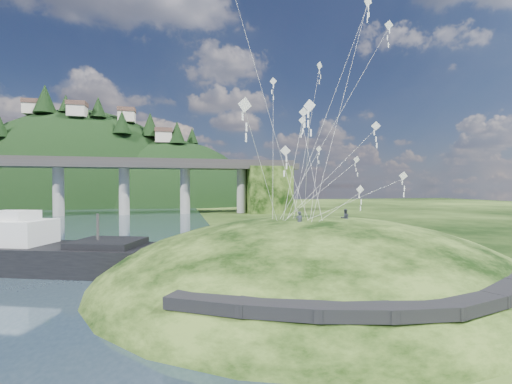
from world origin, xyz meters
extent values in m
plane|color=black|center=(0.00, 0.00, 0.00)|extent=(320.00, 320.00, 0.00)
ellipsoid|color=black|center=(8.00, 2.00, -1.50)|extent=(36.00, 32.00, 13.00)
cube|color=black|center=(-1.50, -8.00, 2.03)|extent=(4.32, 3.62, 0.71)
cube|color=black|center=(1.50, -9.65, 2.09)|extent=(4.10, 2.97, 0.61)
cube|color=black|center=(4.50, -10.65, 2.08)|extent=(3.85, 2.37, 0.62)
cube|color=black|center=(7.50, -11.10, 2.04)|extent=(3.62, 1.83, 0.66)
cube|color=black|center=(10.50, -10.90, 2.05)|extent=(3.82, 2.27, 0.68)
cube|color=black|center=(13.50, -9.95, 2.14)|extent=(4.11, 2.97, 0.71)
cylinder|color=gray|center=(-32.00, 70.00, 6.50)|extent=(2.60, 2.60, 13.00)
cylinder|color=gray|center=(-16.50, 70.00, 6.50)|extent=(2.60, 2.60, 13.00)
cylinder|color=gray|center=(-1.00, 70.00, 6.50)|extent=(2.60, 2.60, 13.00)
cylinder|color=gray|center=(14.50, 70.00, 6.50)|extent=(2.60, 2.60, 13.00)
cube|color=black|center=(22.00, 70.00, 6.50)|extent=(12.00, 11.00, 13.00)
ellipsoid|color=black|center=(-40.00, 126.00, -6.00)|extent=(96.00, 68.00, 88.00)
ellipsoid|color=black|center=(-5.00, 118.00, -10.00)|extent=(76.00, 56.00, 72.00)
cone|color=black|center=(-60.58, 106.17, 27.34)|extent=(5.29, 5.29, 6.96)
cone|color=black|center=(-49.87, 114.63, 39.23)|extent=(8.01, 8.01, 10.54)
cone|color=black|center=(-42.87, 114.06, 37.88)|extent=(4.97, 4.97, 6.54)
cone|color=black|center=(-31.40, 112.04, 36.68)|extent=(5.83, 5.83, 7.67)
cone|color=black|center=(-22.45, 107.08, 30.58)|extent=(6.47, 6.47, 8.51)
cone|color=black|center=(-13.22, 113.99, 31.23)|extent=(7.13, 7.13, 9.38)
cone|color=black|center=(-3.12, 109.03, 27.87)|extent=(6.56, 6.56, 8.63)
cone|color=black|center=(2.77, 114.63, 27.68)|extent=(4.88, 4.88, 6.42)
cube|color=beige|center=(-55.00, 118.00, 35.99)|extent=(6.00, 5.00, 4.00)
cube|color=brown|center=(-55.00, 118.00, 38.69)|extent=(6.40, 5.40, 1.60)
cube|color=beige|center=(-38.00, 110.00, 34.28)|extent=(6.00, 5.00, 4.00)
cube|color=brown|center=(-38.00, 110.00, 36.98)|extent=(6.40, 5.40, 1.60)
cube|color=beige|center=(-22.00, 116.00, 34.18)|extent=(6.00, 5.00, 4.00)
cube|color=brown|center=(-22.00, 116.00, 36.88)|extent=(6.40, 5.40, 1.60)
cube|color=beige|center=(-8.00, 110.00, 25.88)|extent=(6.00, 5.00, 4.00)
cube|color=brown|center=(-8.00, 110.00, 28.58)|extent=(6.40, 5.40, 1.60)
cube|color=black|center=(-14.80, 9.43, 1.17)|extent=(20.53, 11.77, 2.35)
cube|color=silver|center=(-17.36, 10.34, 3.25)|extent=(7.29, 5.86, 2.53)
cube|color=silver|center=(-17.36, 10.34, 4.79)|extent=(4.31, 3.76, 1.08)
cube|color=black|center=(-8.85, 7.31, 2.62)|extent=(6.62, 6.07, 0.54)
cylinder|color=#2D2B2B|center=(-9.70, 7.61, 3.79)|extent=(0.22, 0.22, 2.71)
cube|color=#311E14|center=(-9.98, 7.85, 0.48)|extent=(15.08, 5.26, 0.37)
cylinder|color=#311E14|center=(-16.25, 9.12, 0.21)|extent=(0.32, 0.32, 1.07)
cylinder|color=#311E14|center=(-13.12, 8.49, 0.21)|extent=(0.32, 0.32, 1.07)
cylinder|color=#311E14|center=(-9.98, 7.85, 0.21)|extent=(0.32, 0.32, 1.07)
cylinder|color=#311E14|center=(-6.85, 7.21, 0.21)|extent=(0.32, 0.32, 1.07)
cylinder|color=#311E14|center=(-3.72, 6.58, 0.21)|extent=(0.32, 0.32, 1.07)
imported|color=#282B36|center=(5.87, -0.25, 5.67)|extent=(0.60, 0.42, 1.56)
imported|color=#282B36|center=(10.28, 1.09, 5.69)|extent=(0.79, 0.65, 1.50)
cube|color=silver|center=(13.49, 3.06, 23.77)|extent=(0.11, 0.04, 0.50)
cube|color=silver|center=(13.49, 3.06, 23.16)|extent=(0.11, 0.04, 0.50)
cube|color=silver|center=(13.49, 3.06, 22.55)|extent=(0.11, 0.04, 0.50)
cube|color=silver|center=(8.46, 6.09, 13.71)|extent=(0.68, 0.19, 0.67)
cube|color=silver|center=(8.46, 6.09, 13.22)|extent=(0.09, 0.02, 0.40)
cube|color=silver|center=(8.46, 6.09, 12.74)|extent=(0.09, 0.02, 0.40)
cube|color=silver|center=(8.46, 6.09, 12.26)|extent=(0.09, 0.02, 0.40)
cube|color=silver|center=(13.59, 5.20, 10.05)|extent=(0.67, 0.21, 0.65)
cube|color=silver|center=(13.59, 5.20, 9.58)|extent=(0.09, 0.05, 0.39)
cube|color=silver|center=(13.59, 5.20, 9.11)|extent=(0.09, 0.05, 0.39)
cube|color=silver|center=(13.59, 5.20, 8.64)|extent=(0.09, 0.05, 0.39)
cube|color=silver|center=(11.99, 10.37, 11.57)|extent=(0.67, 0.24, 0.65)
cube|color=silver|center=(11.99, 10.37, 11.09)|extent=(0.09, 0.04, 0.39)
cube|color=silver|center=(11.99, 10.37, 10.62)|extent=(0.09, 0.04, 0.39)
cube|color=silver|center=(11.99, 10.37, 10.15)|extent=(0.09, 0.04, 0.39)
cube|color=silver|center=(15.98, 3.78, 22.30)|extent=(0.83, 0.28, 0.80)
cube|color=silver|center=(15.98, 3.78, 21.71)|extent=(0.11, 0.04, 0.48)
cube|color=silver|center=(15.98, 3.78, 21.13)|extent=(0.11, 0.04, 0.48)
cube|color=silver|center=(15.98, 3.78, 20.54)|extent=(0.11, 0.04, 0.48)
cube|color=silver|center=(17.20, 3.22, 8.48)|extent=(0.81, 0.26, 0.80)
cube|color=silver|center=(17.20, 3.22, 7.90)|extent=(0.11, 0.03, 0.47)
cube|color=silver|center=(17.20, 3.22, 7.32)|extent=(0.11, 0.03, 0.47)
cube|color=silver|center=(17.20, 3.22, 6.75)|extent=(0.11, 0.03, 0.47)
cube|color=silver|center=(5.26, -3.74, 12.66)|extent=(0.65, 0.53, 0.79)
cube|color=silver|center=(5.26, -3.74, 12.09)|extent=(0.10, 0.07, 0.46)
cube|color=silver|center=(5.26, -3.74, 11.53)|extent=(0.10, 0.07, 0.46)
cube|color=silver|center=(5.26, -3.74, 10.96)|extent=(0.10, 0.07, 0.46)
cube|color=silver|center=(12.55, 11.55, 20.98)|extent=(0.80, 0.44, 0.87)
cube|color=silver|center=(12.55, 11.55, 20.36)|extent=(0.10, 0.09, 0.51)
cube|color=silver|center=(12.55, 11.55, 19.74)|extent=(0.10, 0.09, 0.51)
cube|color=silver|center=(12.55, 11.55, 19.13)|extent=(0.10, 0.09, 0.51)
cube|color=silver|center=(5.53, 2.10, 10.38)|extent=(0.76, 0.48, 0.83)
cube|color=silver|center=(5.53, 2.10, 9.77)|extent=(0.11, 0.04, 0.50)
cube|color=silver|center=(5.53, 2.10, 9.16)|extent=(0.11, 0.04, 0.50)
cube|color=silver|center=(5.53, 2.10, 8.55)|extent=(0.11, 0.04, 0.50)
cube|color=silver|center=(7.05, 2.04, 13.55)|extent=(0.69, 0.38, 0.74)
cube|color=silver|center=(7.05, 2.04, 13.02)|extent=(0.10, 0.04, 0.44)
cube|color=silver|center=(7.05, 2.04, 12.48)|extent=(0.10, 0.04, 0.44)
cube|color=silver|center=(7.05, 2.04, 11.94)|extent=(0.10, 0.04, 0.44)
cube|color=silver|center=(14.33, 5.80, 7.21)|extent=(0.86, 0.18, 0.85)
cube|color=silver|center=(14.33, 5.80, 6.60)|extent=(0.11, 0.06, 0.50)
cube|color=silver|center=(14.33, 5.80, 5.99)|extent=(0.11, 0.06, 0.50)
cube|color=silver|center=(14.33, 5.80, 5.39)|extent=(0.11, 0.06, 0.50)
cube|color=silver|center=(14.89, 4.06, 13.08)|extent=(0.76, 0.45, 0.83)
cube|color=silver|center=(14.89, 4.06, 12.48)|extent=(0.11, 0.05, 0.49)
cube|color=silver|center=(14.89, 4.06, 11.88)|extent=(0.11, 0.05, 0.49)
cube|color=silver|center=(14.89, 4.06, 11.29)|extent=(0.11, 0.05, 0.49)
cube|color=silver|center=(15.48, 6.51, 25.75)|extent=(0.89, 0.27, 0.87)
cube|color=silver|center=(15.48, 6.51, 25.12)|extent=(0.12, 0.06, 0.51)
cube|color=silver|center=(15.48, 6.51, 24.49)|extent=(0.12, 0.06, 0.51)
cube|color=silver|center=(15.48, 6.51, 23.86)|extent=(0.12, 0.06, 0.51)
cube|color=silver|center=(6.00, 7.37, 17.56)|extent=(0.61, 0.44, 0.69)
cube|color=silver|center=(6.00, 7.37, 17.05)|extent=(0.09, 0.04, 0.42)
cube|color=silver|center=(6.00, 7.37, 16.54)|extent=(0.09, 0.04, 0.42)
cube|color=silver|center=(6.00, 7.37, 16.03)|extent=(0.09, 0.04, 0.42)
cube|color=silver|center=(0.81, -5.03, 12.17)|extent=(0.84, 0.33, 0.87)
cube|color=silver|center=(0.81, -5.03, 11.55)|extent=(0.11, 0.08, 0.51)
cube|color=silver|center=(0.81, -5.03, 10.93)|extent=(0.11, 0.08, 0.51)
cube|color=silver|center=(0.81, -5.03, 10.31)|extent=(0.11, 0.08, 0.51)
camera|label=1|loc=(-2.94, -24.23, 7.54)|focal=24.00mm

